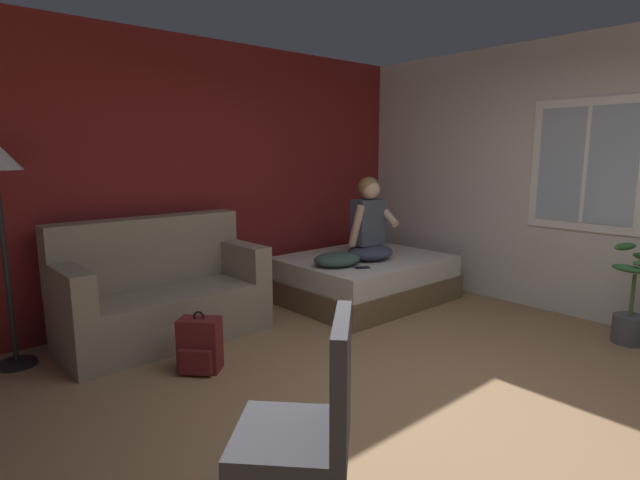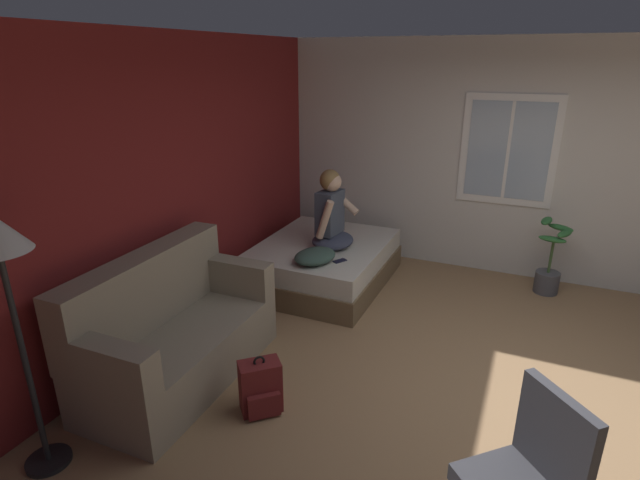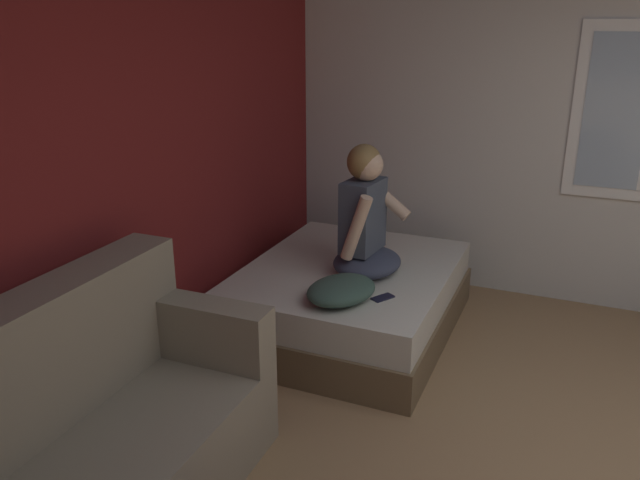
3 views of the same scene
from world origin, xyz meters
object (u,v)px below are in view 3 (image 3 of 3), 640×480
object	(u,v)px
person_seated	(366,223)
throw_pillow	(341,290)
bed	(349,299)
cell_phone	(383,298)
couch	(86,447)

from	to	relation	value
person_seated	throw_pillow	xyz separation A→B (m)	(-0.48, -0.02, -0.29)
throw_pillow	bed	bearing A→B (deg)	15.31
cell_phone	couch	bearing A→B (deg)	97.75
couch	cell_phone	distance (m)	1.90
throw_pillow	cell_phone	xyz separation A→B (m)	(0.13, -0.22, -0.07)
bed	throw_pillow	world-z (taller)	throw_pillow
person_seated	couch	bearing A→B (deg)	166.54
bed	cell_phone	bearing A→B (deg)	-137.84
bed	throw_pillow	distance (m)	0.64
cell_phone	throw_pillow	bearing A→B (deg)	61.14
couch	throw_pillow	bearing A→B (deg)	-17.89
couch	person_seated	size ratio (longest dim) A/B	1.96
person_seated	throw_pillow	world-z (taller)	person_seated
bed	couch	size ratio (longest dim) A/B	1.01
person_seated	cell_phone	size ratio (longest dim) A/B	6.08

